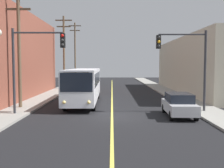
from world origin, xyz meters
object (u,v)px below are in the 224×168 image
traffic_signal_right_corner (185,55)px  fire_hydrant (185,97)px  utility_pole_near (19,43)px  utility_pole_mid (64,49)px  traffic_signal_left_corner (35,55)px  parked_car_silver (179,104)px  utility_pole_far (75,50)px  city_bus (84,84)px

traffic_signal_right_corner → fire_hydrant: 6.49m
utility_pole_near → utility_pole_mid: (0.54, 17.65, 0.55)m
traffic_signal_left_corner → traffic_signal_right_corner: bearing=5.9°
parked_car_silver → traffic_signal_right_corner: (0.73, 1.48, 3.46)m
traffic_signal_left_corner → fire_hydrant: 14.25m
utility_pole_far → traffic_signal_right_corner: utility_pole_far is taller
utility_pole_near → utility_pole_mid: bearing=88.2°
traffic_signal_right_corner → fire_hydrant: bearing=74.3°
parked_car_silver → utility_pole_far: 37.27m
parked_car_silver → traffic_signal_right_corner: 3.84m
traffic_signal_right_corner → fire_hydrant: (1.44, 5.12, -3.72)m
utility_pole_near → fire_hydrant: 15.49m
utility_pole_far → fire_hydrant: 32.12m
parked_car_silver → traffic_signal_right_corner: traffic_signal_right_corner is taller
city_bus → traffic_signal_left_corner: traffic_signal_left_corner is taller
city_bus → utility_pole_mid: bearing=106.9°
city_bus → traffic_signal_right_corner: (8.03, -5.14, 2.49)m
traffic_signal_left_corner → traffic_signal_right_corner: size_ratio=1.00×
utility_pole_far → city_bus: bearing=-80.8°
city_bus → utility_pole_far: 29.00m
city_bus → utility_pole_mid: (-4.35, 14.33, 4.07)m
city_bus → fire_hydrant: bearing=-0.1°
utility_pole_far → traffic_signal_left_corner: 34.62m
parked_car_silver → fire_hydrant: size_ratio=5.30×
utility_pole_far → traffic_signal_right_corner: bearing=-69.3°
utility_pole_mid → fire_hydrant: (13.82, -14.34, -5.31)m
parked_car_silver → traffic_signal_right_corner: size_ratio=0.74×
city_bus → traffic_signal_left_corner: size_ratio=2.03×
utility_pole_far → fire_hydrant: size_ratio=13.85×
utility_pole_far → fire_hydrant: (14.07, -28.26, -5.91)m
fire_hydrant → parked_car_silver: bearing=-108.2°
city_bus → utility_pole_far: utility_pole_far is taller
utility_pole_far → utility_pole_mid: bearing=-89.0°
city_bus → traffic_signal_left_corner: (-2.79, -6.25, 2.49)m
utility_pole_near → fire_hydrant: utility_pole_near is taller
utility_pole_near → utility_pole_far: (0.29, 31.57, 1.16)m
utility_pole_far → fire_hydrant: utility_pole_far is taller
utility_pole_near → traffic_signal_left_corner: utility_pole_near is taller
parked_car_silver → traffic_signal_left_corner: (-10.09, 0.36, 3.46)m
parked_car_silver → traffic_signal_left_corner: 10.67m
parked_car_silver → traffic_signal_left_corner: size_ratio=0.74×
parked_car_silver → utility_pole_mid: 24.49m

